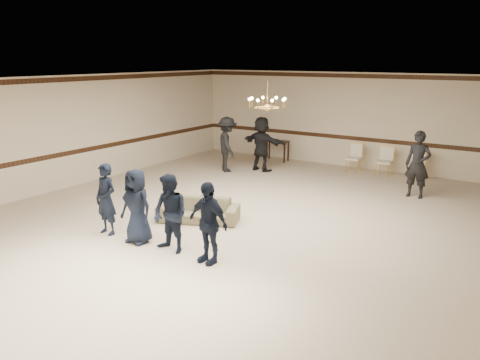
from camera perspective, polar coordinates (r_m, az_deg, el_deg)
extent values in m
cube|color=beige|center=(11.08, 0.43, -5.17)|extent=(12.00, 14.00, 0.01)
cube|color=black|center=(10.45, 0.46, 11.59)|extent=(12.00, 14.00, 0.01)
cube|color=beige|center=(16.89, 13.56, 6.80)|extent=(12.00, 0.01, 3.20)
cube|color=beige|center=(14.75, -19.61, 5.33)|extent=(0.01, 14.00, 3.20)
cube|color=#361C10|center=(16.96, 13.42, 4.79)|extent=(12.00, 0.02, 0.14)
cube|color=#361C10|center=(16.75, 13.84, 11.82)|extent=(12.00, 0.02, 0.14)
imported|color=black|center=(10.64, -15.50, -2.20)|extent=(0.58, 0.40, 1.54)
imported|color=black|center=(10.00, -12.08, -3.04)|extent=(0.76, 0.50, 1.54)
imported|color=black|center=(9.40, -8.20, -3.98)|extent=(0.80, 0.65, 1.54)
imported|color=black|center=(8.86, -3.81, -5.03)|extent=(0.94, 0.49, 1.54)
imported|color=#7E7754|center=(11.22, -4.94, -3.52)|extent=(2.00, 1.40, 0.54)
imported|color=black|center=(15.91, -1.53, 4.22)|extent=(1.32, 1.28, 1.81)
imported|color=black|center=(16.01, 2.56, 4.27)|extent=(1.73, 0.76, 1.81)
imported|color=black|center=(13.76, 20.21, 1.73)|extent=(0.68, 0.46, 1.81)
cube|color=black|center=(17.72, 4.35, 3.48)|extent=(0.92, 0.45, 0.75)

